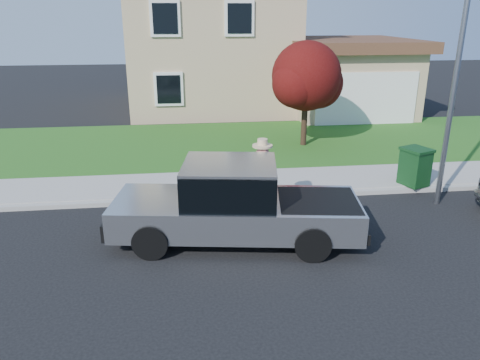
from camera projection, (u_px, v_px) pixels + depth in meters
name	position (u px, v px, depth m)	size (l,w,h in m)	color
ground	(262.00, 249.00, 10.12)	(80.00, 80.00, 0.00)	black
curb	(280.00, 196.00, 12.93)	(40.00, 0.20, 0.12)	gray
sidewalk	(273.00, 182.00, 13.95)	(40.00, 2.00, 0.15)	gray
lawn	(251.00, 143.00, 18.17)	(40.00, 7.00, 0.10)	#175117
house	(236.00, 46.00, 24.52)	(14.00, 11.30, 6.85)	tan
pickup_truck	(235.00, 205.00, 10.26)	(5.73, 2.66, 1.81)	black
woman	(262.00, 181.00, 11.47)	(0.71, 0.51, 2.00)	#C5746C
ornamental_tree	(307.00, 79.00, 16.99)	(2.79, 2.52, 3.83)	black
trash_bin	(415.00, 166.00, 13.34)	(0.90, 0.95, 1.08)	black
street_lamp	(456.00, 80.00, 11.41)	(0.33, 0.75, 5.74)	slate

